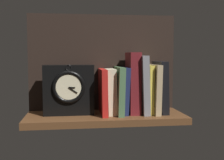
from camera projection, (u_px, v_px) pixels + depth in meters
ground_plane at (106, 117)px, 108.63cm from camera, size 60.38×22.19×2.50cm
back_panel at (103, 63)px, 117.23cm from camera, size 60.38×1.20×39.28cm
book_red_requiem at (103, 91)px, 109.07cm from camera, size 2.32×16.89×17.36cm
book_cream_twain at (111, 91)px, 109.46cm from camera, size 3.81×12.05×17.44cm
book_green_romantic at (119, 90)px, 109.84cm from camera, size 2.76×16.98×18.18cm
book_navy_bierce at (125, 90)px, 110.15cm from camera, size 2.60×12.49×18.05cm
book_maroon_dawkins at (133, 83)px, 110.33cm from camera, size 4.16×12.08×23.73cm
book_gray_chess at (142, 84)px, 110.86cm from camera, size 3.32×15.50×22.54cm
book_yellow_seinlanguage at (148, 89)px, 111.33cm from camera, size 1.79×13.00×18.71cm
book_tan_shortstories at (153, 89)px, 111.61cm from camera, size 2.48×16.39×19.04cm
book_black_skeptic at (160, 87)px, 111.92cm from camera, size 3.45×13.70×20.30cm
framed_clock at (69, 90)px, 107.11cm from camera, size 18.97×7.54×19.22cm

